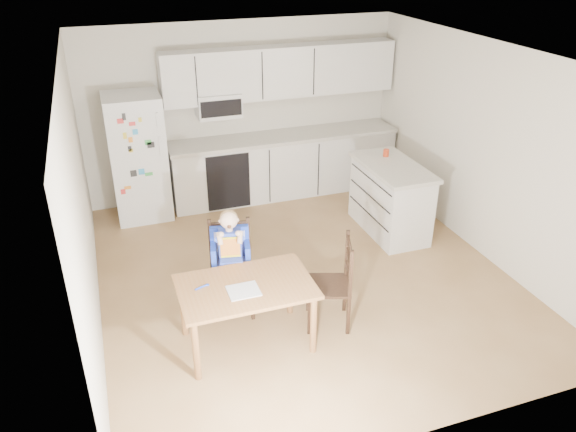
% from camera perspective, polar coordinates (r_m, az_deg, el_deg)
% --- Properties ---
extents(room, '(4.52, 5.01, 2.51)m').
position_cam_1_polar(room, '(6.40, 0.03, 5.85)').
color(room, olive).
rests_on(room, ground).
extents(refrigerator, '(0.72, 0.70, 1.70)m').
position_cam_1_polar(refrigerator, '(7.80, -14.99, 5.78)').
color(refrigerator, silver).
rests_on(refrigerator, ground).
extents(kitchen_run, '(3.37, 0.62, 2.15)m').
position_cam_1_polar(kitchen_run, '(8.24, -0.70, 8.05)').
color(kitchen_run, silver).
rests_on(kitchen_run, ground).
extents(kitchen_island, '(0.66, 1.25, 0.93)m').
position_cam_1_polar(kitchen_island, '(7.38, 10.34, 1.81)').
color(kitchen_island, silver).
rests_on(kitchen_island, ground).
extents(red_cup, '(0.08, 0.08, 0.09)m').
position_cam_1_polar(red_cup, '(7.46, 9.93, 6.34)').
color(red_cup, red).
rests_on(red_cup, kitchen_island).
extents(dining_table, '(1.24, 0.79, 0.66)m').
position_cam_1_polar(dining_table, '(5.24, -4.29, -7.83)').
color(dining_table, brown).
rests_on(dining_table, ground).
extents(napkin, '(0.28, 0.25, 0.01)m').
position_cam_1_polar(napkin, '(5.11, -4.55, -7.58)').
color(napkin, '#B5B5BA').
rests_on(napkin, dining_table).
extents(toddler_spoon, '(0.12, 0.06, 0.02)m').
position_cam_1_polar(toddler_spoon, '(5.19, -8.85, -7.17)').
color(toddler_spoon, '#1E3DBE').
rests_on(toddler_spoon, dining_table).
extents(chair_booster, '(0.51, 0.51, 1.14)m').
position_cam_1_polar(chair_booster, '(5.69, -5.88, -3.46)').
color(chair_booster, black).
rests_on(chair_booster, ground).
extents(chair_side, '(0.53, 0.53, 0.95)m').
position_cam_1_polar(chair_side, '(5.54, 5.14, -6.20)').
color(chair_side, black).
rests_on(chair_side, ground).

